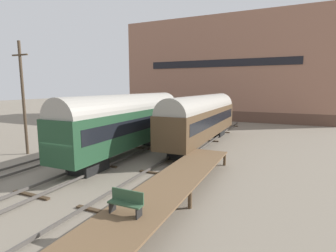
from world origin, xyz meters
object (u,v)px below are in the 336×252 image
object	(u,v)px
bench	(126,201)
utility_pole	(23,97)
train_car_brown	(202,116)
train_car_green	(127,121)

from	to	relation	value
bench	utility_pole	world-z (taller)	utility_pole
train_car_brown	bench	xyz separation A→B (m)	(2.35, -17.41, -1.36)
utility_pole	bench	bearing A→B (deg)	-25.98
bench	train_car_green	bearing A→B (deg)	122.77
train_car_green	train_car_brown	world-z (taller)	train_car_green
train_car_green	utility_pole	bearing A→B (deg)	-157.54
train_car_brown	utility_pole	distance (m)	16.38
bench	utility_pole	size ratio (longest dim) A/B	0.15
utility_pole	train_car_brown	bearing A→B (deg)	38.19
train_car_green	bench	world-z (taller)	train_car_green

